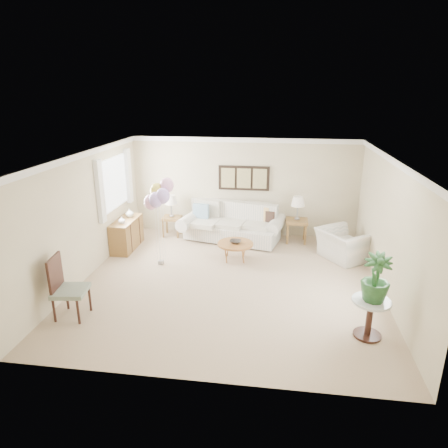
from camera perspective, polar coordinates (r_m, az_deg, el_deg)
name	(u,v)px	position (r m, az deg, el deg)	size (l,w,h in m)	color
ground_plane	(229,282)	(8.32, 0.79, -8.25)	(6.00, 6.00, 0.00)	tan
room_shell	(225,205)	(7.82, 0.13, 2.80)	(6.04, 6.04, 2.60)	beige
wall_art_triptych	(244,178)	(10.60, 2.86, 6.56)	(1.35, 0.06, 0.65)	black
sofa	(233,226)	(10.45, 1.24, -0.25)	(2.84, 1.50, 0.97)	silver
end_table_left	(172,220)	(10.81, -7.46, 0.60)	(0.49, 0.44, 0.53)	brown
end_table_right	(297,223)	(10.42, 10.35, 0.10)	(0.55, 0.50, 0.60)	brown
lamp_left	(171,200)	(10.66, -7.58, 3.37)	(0.34, 0.34, 0.60)	gray
lamp_right	(298,202)	(10.26, 10.53, 3.10)	(0.35, 0.35, 0.61)	gray
coffee_table	(235,244)	(9.20, 1.64, -2.92)	(0.83, 0.83, 0.42)	olive
decor_bowl	(235,242)	(9.17, 1.63, -2.54)	(0.26, 0.26, 0.06)	#302B26
armchair	(343,245)	(9.67, 16.67, -2.85)	(1.08, 0.94, 0.70)	silver
side_table	(370,309)	(6.80, 20.19, -11.34)	(0.60, 0.60, 0.65)	silver
potted_plant	(376,278)	(6.56, 20.88, -7.19)	(0.44, 0.44, 0.78)	#21451F
accent_chair	(65,286)	(7.41, -21.71, -8.23)	(0.61, 0.61, 1.11)	gray
credenza	(127,234)	(10.18, -13.71, -1.39)	(0.46, 1.20, 0.74)	brown
vase_white	(122,220)	(9.78, -14.40, 0.54)	(0.16, 0.16, 0.17)	white
vase_sage	(130,213)	(10.23, -13.34, 1.54)	(0.20, 0.20, 0.21)	beige
balloon_cluster	(159,195)	(8.68, -9.31, 4.08)	(0.62, 0.56, 1.98)	gray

